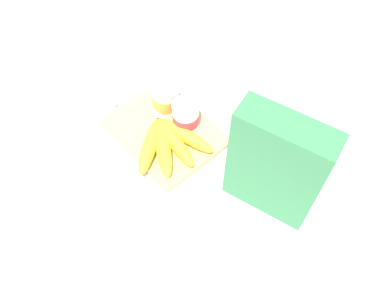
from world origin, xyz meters
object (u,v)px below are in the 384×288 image
object	(u,v)px
cutting_board	(165,131)
cereal_box	(276,167)
yogurt_cup_front	(166,98)
banana_bunch	(168,143)
spoon	(115,95)
yogurt_cup_back	(186,117)

from	to	relation	value
cutting_board	cereal_box	bearing A→B (deg)	10.56
yogurt_cup_front	banana_bunch	size ratio (longest dim) A/B	0.41
yogurt_cup_front	cutting_board	bearing A→B (deg)	-42.93
cereal_box	spoon	bearing A→B (deg)	172.22
cereal_box	yogurt_cup_front	bearing A→B (deg)	164.30
spoon	cutting_board	bearing A→B (deg)	7.01
yogurt_cup_back	spoon	distance (m)	0.24
banana_bunch	spoon	xyz separation A→B (m)	(-0.24, 0.00, -0.03)
cereal_box	banana_bunch	size ratio (longest dim) A/B	1.45
cutting_board	banana_bunch	distance (m)	0.06
cutting_board	yogurt_cup_back	size ratio (longest dim) A/B	3.18
yogurt_cup_front	cereal_box	bearing A→B (deg)	1.26
banana_bunch	yogurt_cup_back	bearing A→B (deg)	102.78
cereal_box	spoon	size ratio (longest dim) A/B	2.54
yogurt_cup_back	spoon	bearing A→B (deg)	-162.64
cutting_board	spoon	bearing A→B (deg)	-172.99
cutting_board	yogurt_cup_front	size ratio (longest dim) A/B	3.46
cutting_board	banana_bunch	size ratio (longest dim) A/B	1.43
banana_bunch	yogurt_cup_front	bearing A→B (deg)	142.51
yogurt_cup_front	yogurt_cup_back	world-z (taller)	yogurt_cup_back
cutting_board	spoon	distance (m)	0.19
yogurt_cup_back	banana_bunch	bearing A→B (deg)	-77.22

